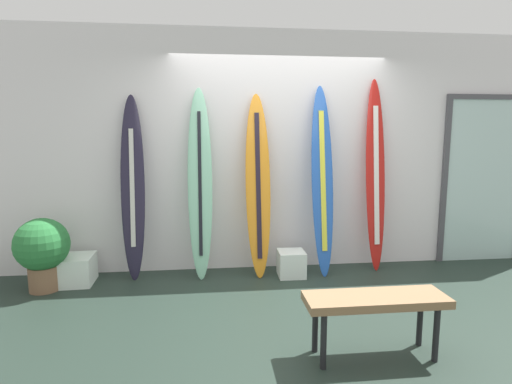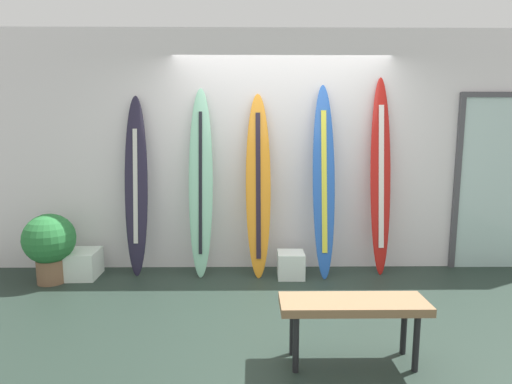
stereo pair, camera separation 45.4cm
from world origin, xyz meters
The scene contains 12 objects.
ground centered at (0.00, 0.00, -0.02)m, with size 8.00×8.00×0.04m, color #223028.
wall_back centered at (0.00, 1.30, 1.40)m, with size 7.20×0.20×2.80m, color silver.
surfboard_charcoal centered at (-1.66, 1.01, 1.02)m, with size 0.27×0.34×2.05m.
surfboard_seafoam centered at (-0.93, 0.98, 1.07)m, with size 0.27×0.39×2.13m.
surfboard_sunset centered at (-0.28, 0.97, 1.04)m, with size 0.29×0.41×2.07m.
surfboard_cobalt centered at (0.46, 0.94, 1.08)m, with size 0.25×0.44×2.17m.
surfboard_crimson centered at (1.13, 1.02, 1.11)m, with size 0.24×0.33×2.25m.
display_block_left centered at (-2.29, 0.87, 0.15)m, with size 0.41×0.41×0.31m.
display_block_center centered at (0.09, 0.84, 0.14)m, with size 0.30×0.30×0.29m.
glass_door centered at (2.61, 1.18, 1.08)m, with size 1.10×0.06×2.09m.
potted_plant centered at (-2.54, 0.71, 0.44)m, with size 0.54×0.54×0.76m.
bench centered at (0.36, -0.88, 0.40)m, with size 1.03×0.32×0.47m.
Camera 1 is at (-0.80, -3.52, 1.62)m, focal length 28.29 mm.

